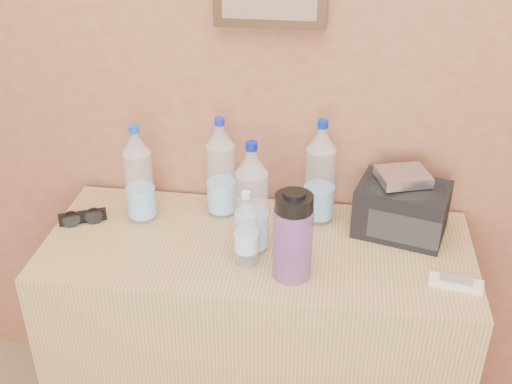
# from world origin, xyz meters

# --- Properties ---
(dresser) EXTENTS (1.18, 0.49, 0.74)m
(dresser) POSITION_xyz_m (-0.05, 1.73, 0.37)
(dresser) COLOR #B0794D
(dresser) RESTS_ON ground
(pet_large_a) EXTENTS (0.08, 0.08, 0.29)m
(pet_large_a) POSITION_xyz_m (-0.41, 1.82, 0.87)
(pet_large_a) COLOR silver
(pet_large_a) RESTS_ON dresser
(pet_large_b) EXTENTS (0.08, 0.08, 0.30)m
(pet_large_b) POSITION_xyz_m (-0.18, 1.89, 0.87)
(pet_large_b) COLOR white
(pet_large_b) RESTS_ON dresser
(pet_large_c) EXTENTS (0.08, 0.08, 0.31)m
(pet_large_c) POSITION_xyz_m (0.10, 1.89, 0.88)
(pet_large_c) COLOR white
(pet_large_c) RESTS_ON dresser
(pet_large_d) EXTENTS (0.09, 0.09, 0.32)m
(pet_large_d) POSITION_xyz_m (-0.07, 1.71, 0.88)
(pet_large_d) COLOR silver
(pet_large_d) RESTS_ON dresser
(pet_small) EXTENTS (0.06, 0.06, 0.21)m
(pet_small) POSITION_xyz_m (-0.07, 1.65, 0.83)
(pet_small) COLOR silver
(pet_small) RESTS_ON dresser
(nalgene_bottle) EXTENTS (0.10, 0.10, 0.25)m
(nalgene_bottle) POSITION_xyz_m (0.05, 1.61, 0.86)
(nalgene_bottle) COLOR purple
(nalgene_bottle) RESTS_ON dresser
(sunglasses) EXTENTS (0.14, 0.10, 0.03)m
(sunglasses) POSITION_xyz_m (-0.57, 1.78, 0.76)
(sunglasses) COLOR black
(sunglasses) RESTS_ON dresser
(ac_remote) EXTENTS (0.14, 0.06, 0.02)m
(ac_remote) POSITION_xyz_m (0.46, 1.62, 0.75)
(ac_remote) COLOR silver
(ac_remote) RESTS_ON dresser
(toiletry_bag) EXTENTS (0.28, 0.23, 0.17)m
(toiletry_bag) POSITION_xyz_m (0.34, 1.85, 0.82)
(toiletry_bag) COLOR black
(toiletry_bag) RESTS_ON dresser
(foil_packet) EXTENTS (0.16, 0.14, 0.03)m
(foil_packet) POSITION_xyz_m (0.33, 1.85, 0.92)
(foil_packet) COLOR white
(foil_packet) RESTS_ON toiletry_bag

